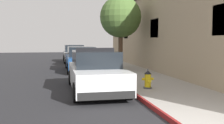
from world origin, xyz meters
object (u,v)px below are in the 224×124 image
(parked_car_silver_ahead, at_px, (81,59))
(street_tree, at_px, (121,17))
(fire_hydrant, at_px, (148,79))
(police_cruiser, at_px, (95,72))
(parked_car_dark_far, at_px, (74,54))

(parked_car_silver_ahead, relative_size, street_tree, 1.05)
(fire_hydrant, bearing_deg, parked_car_silver_ahead, 103.82)
(police_cruiser, height_order, street_tree, street_tree)
(police_cruiser, xyz_separation_m, street_tree, (2.48, 6.12, 2.69))
(parked_car_dark_far, bearing_deg, street_tree, -73.01)
(parked_car_silver_ahead, distance_m, street_tree, 3.74)
(fire_hydrant, distance_m, street_tree, 7.38)
(parked_car_silver_ahead, bearing_deg, fire_hydrant, -76.18)
(parked_car_dark_far, bearing_deg, police_cruiser, -90.05)
(parked_car_silver_ahead, relative_size, fire_hydrant, 6.37)
(parked_car_dark_far, relative_size, street_tree, 1.05)
(parked_car_dark_far, height_order, street_tree, street_tree)
(fire_hydrant, height_order, street_tree, street_tree)
(fire_hydrant, relative_size, street_tree, 0.16)
(police_cruiser, bearing_deg, parked_car_dark_far, 89.95)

